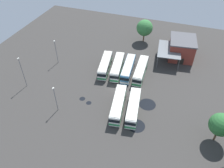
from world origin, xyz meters
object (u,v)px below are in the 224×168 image
object	(u,v)px
bus_row0_slot1	(118,104)
tree_west_edge	(221,125)
bus_row1_slot0	(141,70)
bus_row1_slot3	(105,65)
lamp_post_by_building	(55,98)
tree_east_edge	(145,28)
maintenance_shelter	(169,50)
lamp_post_mid_lot	(56,51)
lamp_post_near_entrance	(22,71)
depot_building	(182,48)
bus_row0_slot0	(133,107)
bus_row1_slot1	(128,68)
bus_row1_slot2	(117,67)

from	to	relation	value
bus_row0_slot1	tree_west_edge	world-z (taller)	tree_west_edge
bus_row1_slot0	bus_row1_slot3	world-z (taller)	same
lamp_post_by_building	tree_east_edge	distance (m)	42.09
lamp_post_by_building	tree_west_edge	world-z (taller)	tree_west_edge
maintenance_shelter	lamp_post_mid_lot	size ratio (longest dim) A/B	1.41
lamp_post_near_entrance	lamp_post_by_building	world-z (taller)	lamp_post_near_entrance
lamp_post_mid_lot	depot_building	bearing A→B (deg)	-65.67
lamp_post_near_entrance	tree_west_edge	distance (m)	49.87
bus_row0_slot0	bus_row0_slot1	size ratio (longest dim) A/B	0.97
lamp_post_mid_lot	bus_row1_slot1	bearing A→B (deg)	-84.79
bus_row1_slot0	depot_building	xyz separation A→B (m)	(13.96, -9.96, 1.49)
bus_row0_slot0	lamp_post_near_entrance	distance (m)	31.01
bus_row0_slot1	tree_east_edge	bearing A→B (deg)	3.06
tree_east_edge	bus_row1_slot0	bearing A→B (deg)	-169.19
bus_row1_slot1	lamp_post_by_building	xyz separation A→B (m)	(-20.11, 12.36, 2.30)
bus_row1_slot2	lamp_post_mid_lot	world-z (taller)	lamp_post_mid_lot
bus_row1_slot1	lamp_post_mid_lot	distance (m)	22.82
lamp_post_mid_lot	lamp_post_near_entrance	bearing A→B (deg)	168.23
maintenance_shelter	tree_east_edge	world-z (taller)	tree_east_edge
lamp_post_by_building	bus_row1_slot3	bearing A→B (deg)	-15.28
bus_row0_slot0	lamp_post_mid_lot	size ratio (longest dim) A/B	1.46
lamp_post_by_building	tree_east_edge	size ratio (longest dim) A/B	0.90
bus_row0_slot0	bus_row1_slot3	distance (m)	18.94
bus_row1_slot2	lamp_post_near_entrance	size ratio (longest dim) A/B	1.28
bus_row1_slot2	maintenance_shelter	distance (m)	17.62
bus_row1_slot0	lamp_post_mid_lot	bearing A→B (deg)	95.29
bus_row1_slot2	lamp_post_mid_lot	distance (m)	19.55
bus_row1_slot1	lamp_post_mid_lot	xyz separation A→B (m)	(-2.06, 22.58, 2.60)
bus_row1_slot0	tree_east_edge	bearing A→B (deg)	10.81
maintenance_shelter	lamp_post_mid_lot	xyz separation A→B (m)	(-13.07, 32.75, 0.43)
bus_row1_slot0	bus_row1_slot2	world-z (taller)	same
bus_row0_slot0	bus_row0_slot1	distance (m)	3.76
maintenance_shelter	tree_east_edge	distance (m)	13.75
bus_row0_slot0	bus_row1_slot0	distance (m)	15.23
tree_east_edge	maintenance_shelter	bearing A→B (deg)	-131.73
bus_row0_slot1	bus_row1_slot3	size ratio (longest dim) A/B	1.01
maintenance_shelter	tree_west_edge	xyz separation A→B (m)	(-27.52, -14.41, 1.08)
bus_row0_slot1	depot_building	world-z (taller)	depot_building
tree_west_edge	maintenance_shelter	bearing A→B (deg)	27.64
bus_row1_slot0	tree_east_edge	distance (m)	20.41
depot_building	tree_west_edge	size ratio (longest dim) A/B	1.39
bus_row1_slot1	maintenance_shelter	world-z (taller)	maintenance_shelter
bus_row1_slot0	tree_west_edge	xyz separation A→B (m)	(-16.89, -20.86, 3.25)
maintenance_shelter	lamp_post_near_entrance	size ratio (longest dim) A/B	1.20
bus_row1_slot3	depot_building	distance (m)	25.59
bus_row1_slot0	tree_east_edge	size ratio (longest dim) A/B	1.47
bus_row0_slot0	bus_row0_slot1	world-z (taller)	same
bus_row1_slot0	maintenance_shelter	xyz separation A→B (m)	(10.63, -6.44, 2.17)
bus_row0_slot1	depot_building	bearing A→B (deg)	-22.00
bus_row0_slot1	lamp_post_mid_lot	distance (m)	27.75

